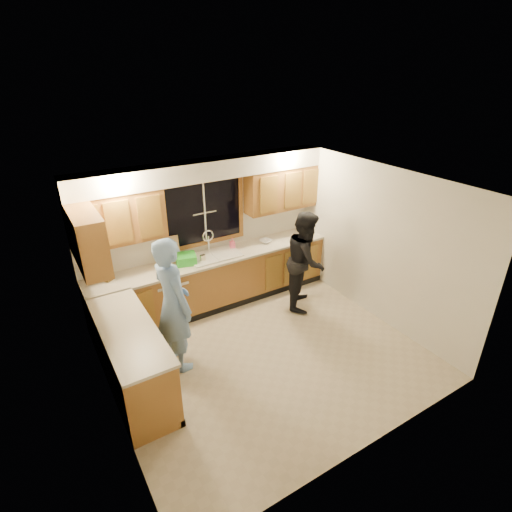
% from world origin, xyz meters
% --- Properties ---
extents(floor, '(4.20, 4.20, 0.00)m').
position_xyz_m(floor, '(0.00, 0.00, 0.00)').
color(floor, '#B9A98E').
rests_on(floor, ground).
extents(ceiling, '(4.20, 4.20, 0.00)m').
position_xyz_m(ceiling, '(0.00, 0.00, 2.50)').
color(ceiling, white).
extents(wall_back, '(4.20, 0.00, 4.20)m').
position_xyz_m(wall_back, '(0.00, 1.90, 1.25)').
color(wall_back, silver).
rests_on(wall_back, ground).
extents(wall_left, '(0.00, 3.80, 3.80)m').
position_xyz_m(wall_left, '(-2.10, 0.00, 1.25)').
color(wall_left, silver).
rests_on(wall_left, ground).
extents(wall_right, '(0.00, 3.80, 3.80)m').
position_xyz_m(wall_right, '(2.10, 0.00, 1.25)').
color(wall_right, silver).
rests_on(wall_right, ground).
extents(base_cabinets_back, '(4.20, 0.60, 0.88)m').
position_xyz_m(base_cabinets_back, '(0.00, 1.60, 0.44)').
color(base_cabinets_back, '#A1692E').
rests_on(base_cabinets_back, ground).
extents(base_cabinets_left, '(0.60, 1.90, 0.88)m').
position_xyz_m(base_cabinets_left, '(-1.80, 0.35, 0.44)').
color(base_cabinets_left, '#A1692E').
rests_on(base_cabinets_left, ground).
extents(countertop_back, '(4.20, 0.63, 0.04)m').
position_xyz_m(countertop_back, '(0.00, 1.58, 0.90)').
color(countertop_back, beige).
rests_on(countertop_back, base_cabinets_back).
extents(countertop_left, '(0.63, 1.90, 0.04)m').
position_xyz_m(countertop_left, '(-1.79, 0.35, 0.90)').
color(countertop_left, beige).
rests_on(countertop_left, base_cabinets_left).
extents(upper_cabinets_left, '(1.35, 0.33, 0.75)m').
position_xyz_m(upper_cabinets_left, '(-1.43, 1.73, 1.83)').
color(upper_cabinets_left, '#A1692E').
rests_on(upper_cabinets_left, wall_back).
extents(upper_cabinets_right, '(1.35, 0.33, 0.75)m').
position_xyz_m(upper_cabinets_right, '(1.43, 1.73, 1.83)').
color(upper_cabinets_right, '#A1692E').
rests_on(upper_cabinets_right, wall_back).
extents(upper_cabinets_return, '(0.33, 0.90, 0.75)m').
position_xyz_m(upper_cabinets_return, '(-1.94, 1.12, 1.83)').
color(upper_cabinets_return, '#A1692E').
rests_on(upper_cabinets_return, wall_left).
extents(soffit, '(4.20, 0.35, 0.30)m').
position_xyz_m(soffit, '(0.00, 1.72, 2.35)').
color(soffit, white).
rests_on(soffit, wall_back).
extents(window_frame, '(1.44, 0.03, 1.14)m').
position_xyz_m(window_frame, '(0.00, 1.89, 1.60)').
color(window_frame, black).
rests_on(window_frame, wall_back).
extents(sink, '(0.86, 0.52, 0.57)m').
position_xyz_m(sink, '(0.00, 1.60, 0.86)').
color(sink, silver).
rests_on(sink, countertop_back).
extents(dishwasher, '(0.60, 0.56, 0.82)m').
position_xyz_m(dishwasher, '(-0.85, 1.59, 0.41)').
color(dishwasher, white).
rests_on(dishwasher, floor).
extents(stove, '(0.58, 0.75, 0.90)m').
position_xyz_m(stove, '(-1.80, -0.22, 0.45)').
color(stove, white).
rests_on(stove, floor).
extents(man, '(0.56, 0.76, 1.92)m').
position_xyz_m(man, '(-1.14, 0.49, 0.96)').
color(man, '#7AA5E7').
rests_on(man, floor).
extents(woman, '(1.03, 1.04, 1.70)m').
position_xyz_m(woman, '(1.31, 0.80, 0.85)').
color(woman, black).
rests_on(woman, floor).
extents(knife_block, '(0.14, 0.14, 0.20)m').
position_xyz_m(knife_block, '(-1.70, 1.68, 1.02)').
color(knife_block, olive).
rests_on(knife_block, countertop_back).
extents(cutting_board, '(0.32, 0.14, 0.41)m').
position_xyz_m(cutting_board, '(-0.67, 1.82, 1.13)').
color(cutting_board, tan).
rests_on(cutting_board, countertop_back).
extents(dish_crate, '(0.38, 0.37, 0.15)m').
position_xyz_m(dish_crate, '(-0.49, 1.61, 0.99)').
color(dish_crate, green).
rests_on(dish_crate, countertop_back).
extents(soap_bottle, '(0.11, 0.11, 0.20)m').
position_xyz_m(soap_bottle, '(0.41, 1.71, 1.02)').
color(soap_bottle, '#F05B7F').
rests_on(soap_bottle, countertop_back).
extents(bowl, '(0.27, 0.27, 0.05)m').
position_xyz_m(bowl, '(1.04, 1.63, 0.95)').
color(bowl, silver).
rests_on(bowl, countertop_back).
extents(can_left, '(0.07, 0.07, 0.12)m').
position_xyz_m(can_left, '(-0.22, 1.52, 0.98)').
color(can_left, '#C3B496').
rests_on(can_left, countertop_back).
extents(can_right, '(0.07, 0.07, 0.11)m').
position_xyz_m(can_right, '(-0.25, 1.53, 0.98)').
color(can_right, '#C3B496').
rests_on(can_right, countertop_back).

